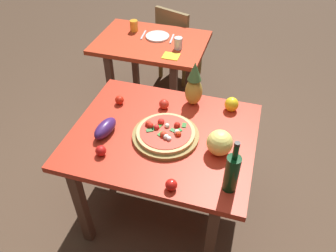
{
  "coord_description": "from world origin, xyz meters",
  "views": [
    {
      "loc": [
        0.47,
        -1.47,
        2.17
      ],
      "look_at": [
        0.03,
        0.02,
        0.8
      ],
      "focal_mm": 35.36,
      "sensor_mm": 36.0,
      "label": 1
    }
  ],
  "objects": [
    {
      "name": "wine_bottle",
      "position": [
        0.47,
        -0.31,
        0.88
      ],
      "size": [
        0.08,
        0.08,
        0.34
      ],
      "color": "black",
      "rests_on": "display_table"
    },
    {
      "name": "drinking_glass_water",
      "position": [
        -0.2,
        1.09,
        0.8
      ],
      "size": [
        0.07,
        0.07,
        0.1
      ],
      "primitive_type": "cylinder",
      "color": "silver",
      "rests_on": "background_table"
    },
    {
      "name": "pineapple_left",
      "position": [
        0.11,
        0.36,
        0.9
      ],
      "size": [
        0.12,
        0.12,
        0.33
      ],
      "color": "#B39639",
      "rests_on": "display_table"
    },
    {
      "name": "tomato_by_bottle",
      "position": [
        -0.38,
        0.21,
        0.78
      ],
      "size": [
        0.06,
        0.06,
        0.06
      ],
      "primitive_type": "sphere",
      "color": "red",
      "rests_on": "display_table"
    },
    {
      "name": "pizza",
      "position": [
        0.03,
        -0.03,
        0.79
      ],
      "size": [
        0.36,
        0.36,
        0.06
      ],
      "color": "#E0AA6B",
      "rests_on": "pizza_board"
    },
    {
      "name": "knife_utensil",
      "position": [
        -0.3,
        1.25,
        0.75
      ],
      "size": [
        0.03,
        0.18,
        0.01
      ],
      "primitive_type": "cube",
      "rotation": [
        0.0,
        0.0,
        0.1
      ],
      "color": "silver",
      "rests_on": "background_table"
    },
    {
      "name": "pizza_board",
      "position": [
        0.03,
        -0.03,
        0.76
      ],
      "size": [
        0.42,
        0.42,
        0.02
      ],
      "primitive_type": "cylinder",
      "color": "olive",
      "rests_on": "display_table"
    },
    {
      "name": "display_table",
      "position": [
        0.0,
        0.0,
        0.66
      ],
      "size": [
        1.16,
        0.95,
        0.75
      ],
      "color": "brown",
      "rests_on": "ground_plane"
    },
    {
      "name": "napkin_folded",
      "position": [
        -0.22,
        0.95,
        0.75
      ],
      "size": [
        0.14,
        0.12,
        0.01
      ],
      "primitive_type": "cube",
      "rotation": [
        0.0,
        0.0,
        0.0
      ],
      "color": "yellow",
      "rests_on": "background_table"
    },
    {
      "name": "melon",
      "position": [
        0.37,
        -0.06,
        0.83
      ],
      "size": [
        0.15,
        0.15,
        0.15
      ],
      "primitive_type": "sphere",
      "color": "#EFDF6D",
      "rests_on": "display_table"
    },
    {
      "name": "dining_chair",
      "position": [
        -0.38,
        1.76,
        0.48
      ],
      "size": [
        0.51,
        0.51,
        0.85
      ],
      "rotation": [
        0.0,
        0.0,
        2.8
      ],
      "color": "olive",
      "rests_on": "ground_plane"
    },
    {
      "name": "fork_utensil",
      "position": [
        -0.58,
        1.25,
        0.75
      ],
      "size": [
        0.03,
        0.18,
        0.01
      ],
      "primitive_type": "cube",
      "rotation": [
        0.0,
        0.0,
        0.1
      ],
      "color": "silver",
      "rests_on": "background_table"
    },
    {
      "name": "background_table",
      "position": [
        -0.48,
        1.17,
        0.63
      ],
      "size": [
        1.01,
        0.71,
        0.75
      ],
      "color": "brown",
      "rests_on": "ground_plane"
    },
    {
      "name": "ground_plane",
      "position": [
        0.0,
        0.0,
        0.0
      ],
      "size": [
        10.0,
        10.0,
        0.0
      ],
      "primitive_type": "plane",
      "color": "#4C3828"
    },
    {
      "name": "tomato_at_corner",
      "position": [
        -0.07,
        0.25,
        0.79
      ],
      "size": [
        0.07,
        0.07,
        0.07
      ],
      "primitive_type": "sphere",
      "color": "red",
      "rests_on": "display_table"
    },
    {
      "name": "drinking_glass_juice",
      "position": [
        -0.7,
        1.31,
        0.8
      ],
      "size": [
        0.08,
        0.08,
        0.1
      ],
      "primitive_type": "cylinder",
      "color": "orange",
      "rests_on": "background_table"
    },
    {
      "name": "eggplant",
      "position": [
        -0.34,
        -0.11,
        0.8
      ],
      "size": [
        0.12,
        0.21,
        0.09
      ],
      "primitive_type": "ellipsoid",
      "rotation": [
        0.0,
        0.0,
        1.4
      ],
      "color": "#3B1D58",
      "rests_on": "display_table"
    },
    {
      "name": "tomato_beside_pepper",
      "position": [
        -0.29,
        -0.28,
        0.78
      ],
      "size": [
        0.06,
        0.06,
        0.06
      ],
      "primitive_type": "sphere",
      "color": "red",
      "rests_on": "display_table"
    },
    {
      "name": "dinner_plate",
      "position": [
        -0.44,
        1.25,
        0.76
      ],
      "size": [
        0.22,
        0.22,
        0.02
      ],
      "primitive_type": "cylinder",
      "color": "white",
      "rests_on": "background_table"
    },
    {
      "name": "bell_pepper",
      "position": [
        0.38,
        0.36,
        0.8
      ],
      "size": [
        0.09,
        0.09,
        0.1
      ],
      "primitive_type": "ellipsoid",
      "color": "yellow",
      "rests_on": "display_table"
    },
    {
      "name": "tomato_near_board",
      "position": [
        0.17,
        -0.41,
        0.78
      ],
      "size": [
        0.07,
        0.07,
        0.07
      ],
      "primitive_type": "sphere",
      "color": "red",
      "rests_on": "display_table"
    }
  ]
}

